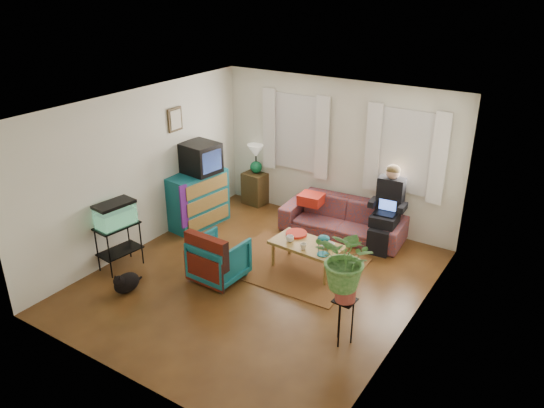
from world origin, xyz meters
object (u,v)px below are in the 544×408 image
Objects in this scene: side_table at (256,188)px; plant_stand at (343,321)px; sofa at (343,213)px; dresser at (197,199)px; armchair at (219,257)px; coffee_table at (307,256)px; aquarium_stand at (119,246)px.

side_table is 4.49m from plant_stand.
plant_stand is (3.34, -3.00, -0.00)m from side_table.
sofa reaches higher than side_table.
armchair is (1.48, -1.26, -0.13)m from dresser.
sofa is 1.96× the size of coffee_table.
armchair is at bearing 170.56° from plant_stand.
plant_stand reaches higher than coffee_table.
dresser is at bearing 97.14° from aquarium_stand.
side_table is at bearing -64.40° from armchair.
plant_stand is (2.21, -0.37, -0.05)m from armchair.
dresser is (-2.39, -1.04, 0.08)m from sofa.
armchair is at bearing -33.26° from dresser.
sofa is 3.36× the size of side_table.
armchair is (-0.91, -2.30, -0.05)m from sofa.
aquarium_stand is at bearing -96.22° from side_table.
side_table is 2.71m from coffee_table.
sofa is at bearing 115.91° from plant_stand.
side_table is 0.87× the size of armchair.
sofa is 2.92× the size of armchair.
dresser reaches higher than coffee_table.
dresser is 1.01× the size of coffee_table.
coffee_table is (2.45, 1.50, -0.14)m from aquarium_stand.
dresser is at bearing -38.17° from armchair.
dresser is 1.51× the size of aquarium_stand.
dresser is 4.03m from plant_stand.
sofa is 2.96m from plant_stand.
side_table is at bearing 166.09° from sofa.
sofa is 3.74m from aquarium_stand.
side_table is 3.23m from aquarium_stand.
sofa reaches higher than armchair.
side_table is at bearing 138.05° from plant_stand.
coffee_table is at bearing -0.51° from dresser.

